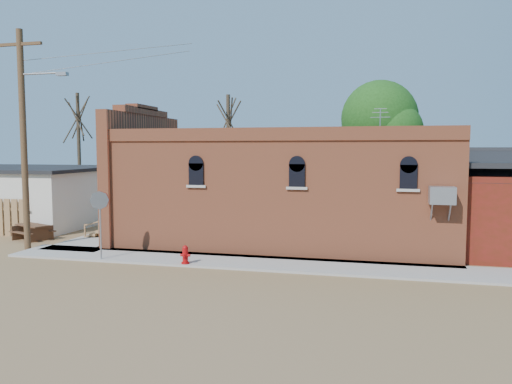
% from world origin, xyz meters
% --- Properties ---
extents(ground, '(120.00, 120.00, 0.00)m').
position_xyz_m(ground, '(0.00, 0.00, 0.00)').
color(ground, olive).
rests_on(ground, ground).
extents(sidewalk_south, '(19.00, 2.20, 0.08)m').
position_xyz_m(sidewalk_south, '(1.50, 0.90, 0.04)').
color(sidewalk_south, '#9E9991').
rests_on(sidewalk_south, ground).
extents(sidewalk_west, '(2.60, 10.00, 0.08)m').
position_xyz_m(sidewalk_west, '(-6.30, 6.00, 0.04)').
color(sidewalk_west, '#9E9991').
rests_on(sidewalk_west, ground).
extents(brick_bar, '(16.40, 7.97, 6.30)m').
position_xyz_m(brick_bar, '(1.64, 5.49, 2.34)').
color(brick_bar, '#C9633D').
rests_on(brick_bar, ground).
extents(utility_pole, '(3.12, 0.26, 9.00)m').
position_xyz_m(utility_pole, '(-8.14, 1.20, 4.77)').
color(utility_pole, '#45301B').
rests_on(utility_pole, ground).
extents(tree_bare_near, '(2.80, 2.80, 7.65)m').
position_xyz_m(tree_bare_near, '(-3.00, 13.00, 5.96)').
color(tree_bare_near, '#4F412D').
rests_on(tree_bare_near, ground).
extents(tree_bare_far, '(2.80, 2.80, 8.16)m').
position_xyz_m(tree_bare_far, '(-14.00, 14.00, 6.36)').
color(tree_bare_far, '#4F412D').
rests_on(tree_bare_far, ground).
extents(tree_leafy, '(4.40, 4.40, 8.15)m').
position_xyz_m(tree_leafy, '(6.00, 13.50, 5.93)').
color(tree_leafy, '#4F412D').
rests_on(tree_leafy, ground).
extents(fire_hydrant, '(0.37, 0.34, 0.67)m').
position_xyz_m(fire_hydrant, '(-0.71, -0.00, 0.41)').
color(fire_hydrant, '#A5090B').
rests_on(fire_hydrant, sidewalk_south).
extents(stop_sign, '(0.52, 0.55, 2.55)m').
position_xyz_m(stop_sign, '(-4.07, 0.00, 2.04)').
color(stop_sign, gray).
rests_on(stop_sign, sidewalk_south).
extents(trash_barrel, '(0.59, 0.59, 0.72)m').
position_xyz_m(trash_barrel, '(-7.30, 5.88, 0.44)').
color(trash_barrel, navy).
rests_on(trash_barrel, sidewalk_west).
extents(picnic_table, '(2.06, 1.82, 0.71)m').
position_xyz_m(picnic_table, '(-9.50, 3.20, 0.46)').
color(picnic_table, '#543521').
rests_on(picnic_table, ground).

